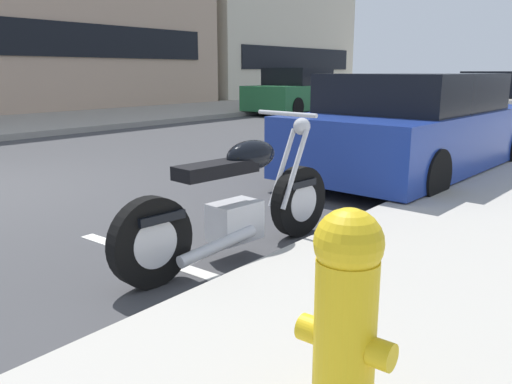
{
  "coord_description": "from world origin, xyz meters",
  "views": [
    {
      "loc": [
        -2.5,
        -6.54,
        1.44
      ],
      "look_at": [
        0.75,
        -3.95,
        0.46
      ],
      "focal_mm": 36.23,
      "sensor_mm": 36.0,
      "label": 1
    }
  ],
  "objects_px": {
    "parked_motorcycle": "(237,205)",
    "car_opposite_curb": "(298,92)",
    "fire_hydrant": "(345,320)",
    "parked_car_far_down_curb": "(416,127)"
  },
  "relations": [
    {
      "from": "car_opposite_curb",
      "to": "fire_hydrant",
      "type": "distance_m",
      "value": 16.52
    },
    {
      "from": "parked_car_far_down_curb",
      "to": "car_opposite_curb",
      "type": "relative_size",
      "value": 1.06
    },
    {
      "from": "parked_motorcycle",
      "to": "car_opposite_curb",
      "type": "xyz_separation_m",
      "value": [
        12.12,
        7.65,
        0.28
      ]
    },
    {
      "from": "parked_car_far_down_curb",
      "to": "fire_hydrant",
      "type": "height_order",
      "value": "parked_car_far_down_curb"
    },
    {
      "from": "parked_motorcycle",
      "to": "car_opposite_curb",
      "type": "height_order",
      "value": "car_opposite_curb"
    },
    {
      "from": "car_opposite_curb",
      "to": "fire_hydrant",
      "type": "relative_size",
      "value": 4.96
    },
    {
      "from": "fire_hydrant",
      "to": "car_opposite_curb",
      "type": "bearing_deg",
      "value": 34.71
    },
    {
      "from": "parked_car_far_down_curb",
      "to": "parked_motorcycle",
      "type": "bearing_deg",
      "value": -174.36
    },
    {
      "from": "car_opposite_curb",
      "to": "fire_hydrant",
      "type": "bearing_deg",
      "value": 33.29
    },
    {
      "from": "parked_motorcycle",
      "to": "fire_hydrant",
      "type": "xyz_separation_m",
      "value": [
        -1.46,
        -1.75,
        0.17
      ]
    }
  ]
}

